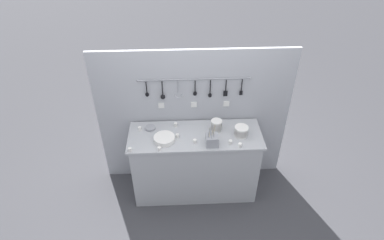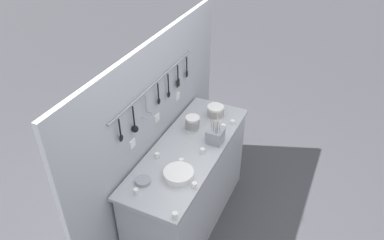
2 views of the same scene
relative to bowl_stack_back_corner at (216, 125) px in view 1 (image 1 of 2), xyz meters
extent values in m
plane|color=#424247|center=(-0.26, -0.08, -0.99)|extent=(20.00, 20.00, 0.00)
cube|color=#ADAFB5|center=(-0.26, -0.08, -0.09)|extent=(1.58, 0.58, 0.03)
cube|color=#ADAFB5|center=(-0.26, -0.08, -0.55)|extent=(1.51, 0.55, 0.89)
cube|color=#A8AAB2|center=(-0.26, 0.24, -0.06)|extent=(2.38, 0.04, 1.86)
cylinder|color=#93969E|center=(-0.26, 0.21, 0.51)|extent=(1.29, 0.01, 0.01)
sphere|color=#93969E|center=(-0.90, 0.21, 0.51)|extent=(0.02, 0.02, 0.02)
sphere|color=#93969E|center=(0.39, 0.21, 0.51)|extent=(0.02, 0.02, 0.02)
cylinder|color=black|center=(-0.80, 0.20, 0.43)|extent=(0.01, 0.01, 0.14)
ellipsoid|color=black|center=(-0.80, 0.20, 0.33)|extent=(0.04, 0.02, 0.06)
cylinder|color=#93969E|center=(-0.80, 0.21, 0.51)|extent=(0.00, 0.01, 0.02)
cylinder|color=black|center=(-0.62, 0.20, 0.41)|extent=(0.01, 0.01, 0.19)
sphere|color=black|center=(-0.62, 0.20, 0.29)|extent=(0.06, 0.06, 0.06)
cylinder|color=#93969E|center=(-0.62, 0.21, 0.51)|extent=(0.01, 0.01, 0.02)
cylinder|color=#93969E|center=(-0.44, 0.20, 0.42)|extent=(0.01, 0.01, 0.15)
torus|color=#93969E|center=(-0.44, 0.20, 0.31)|extent=(0.10, 0.10, 0.01)
cylinder|color=#93969E|center=(-0.44, 0.21, 0.51)|extent=(0.01, 0.01, 0.02)
cylinder|color=black|center=(-0.24, 0.20, 0.43)|extent=(0.01, 0.01, 0.15)
ellipsoid|color=black|center=(-0.24, 0.20, 0.33)|extent=(0.04, 0.02, 0.06)
cylinder|color=#93969E|center=(-0.24, 0.21, 0.51)|extent=(0.01, 0.01, 0.02)
cylinder|color=black|center=(-0.07, 0.20, 0.41)|extent=(0.01, 0.01, 0.18)
ellipsoid|color=black|center=(-0.07, 0.20, 0.30)|extent=(0.04, 0.02, 0.06)
cylinder|color=#93969E|center=(-0.07, 0.21, 0.51)|extent=(0.01, 0.01, 0.02)
cylinder|color=black|center=(0.11, 0.20, 0.42)|extent=(0.01, 0.01, 0.15)
cube|color=black|center=(0.11, 0.20, 0.32)|extent=(0.05, 0.01, 0.07)
cylinder|color=#93969E|center=(0.11, 0.21, 0.51)|extent=(0.01, 0.01, 0.02)
cylinder|color=black|center=(0.30, 0.20, 0.42)|extent=(0.01, 0.01, 0.15)
cube|color=black|center=(0.30, 0.20, 0.32)|extent=(0.04, 0.01, 0.06)
cylinder|color=#93969E|center=(0.30, 0.21, 0.51)|extent=(0.00, 0.01, 0.02)
cube|color=white|center=(-0.65, 0.22, 0.16)|extent=(0.07, 0.01, 0.07)
cube|color=white|center=(-0.26, 0.22, 0.16)|extent=(0.07, 0.01, 0.07)
cube|color=white|center=(0.14, 0.22, 0.16)|extent=(0.07, 0.01, 0.07)
cylinder|color=white|center=(0.00, 0.00, -0.05)|extent=(0.13, 0.13, 0.04)
cylinder|color=white|center=(0.00, 0.00, -0.02)|extent=(0.13, 0.13, 0.04)
cylinder|color=white|center=(0.00, 0.00, 0.00)|extent=(0.13, 0.13, 0.04)
cylinder|color=white|center=(0.00, 0.00, 0.02)|extent=(0.13, 0.13, 0.04)
cylinder|color=white|center=(0.00, 0.00, 0.05)|extent=(0.13, 0.13, 0.04)
cylinder|color=white|center=(0.28, -0.11, -0.05)|extent=(0.16, 0.16, 0.05)
cylinder|color=white|center=(0.28, -0.11, -0.02)|extent=(0.16, 0.16, 0.05)
cylinder|color=white|center=(0.28, -0.11, 0.00)|extent=(0.16, 0.16, 0.05)
cylinder|color=white|center=(0.28, -0.11, 0.03)|extent=(0.16, 0.16, 0.05)
cylinder|color=white|center=(-0.62, -0.17, -0.07)|extent=(0.24, 0.24, 0.01)
cylinder|color=white|center=(-0.62, -0.17, -0.06)|extent=(0.24, 0.24, 0.01)
cylinder|color=white|center=(-0.62, -0.17, -0.05)|extent=(0.24, 0.24, 0.01)
cylinder|color=white|center=(-0.62, -0.17, -0.04)|extent=(0.24, 0.24, 0.01)
cylinder|color=white|center=(-0.62, -0.17, -0.03)|extent=(0.24, 0.24, 0.01)
cylinder|color=white|center=(-0.62, -0.17, -0.02)|extent=(0.24, 0.24, 0.01)
cylinder|color=#93969E|center=(-0.79, 0.06, -0.05)|extent=(0.12, 0.12, 0.03)
cube|color=#93969E|center=(-0.08, -0.26, -0.01)|extent=(0.14, 0.14, 0.13)
cylinder|color=#C6B793|center=(-0.08, -0.24, 0.07)|extent=(0.03, 0.02, 0.16)
cylinder|color=#93969E|center=(-0.07, -0.27, 0.08)|extent=(0.02, 0.01, 0.17)
cylinder|color=#C6B793|center=(-0.11, -0.27, 0.08)|extent=(0.01, 0.03, 0.18)
cylinder|color=#93969E|center=(-0.10, -0.25, 0.08)|extent=(0.02, 0.01, 0.16)
cylinder|color=#93969E|center=(-0.09, -0.30, 0.09)|extent=(0.02, 0.03, 0.18)
cylinder|color=#93969E|center=(-0.12, -0.29, 0.07)|extent=(0.03, 0.03, 0.16)
cylinder|color=#C6B793|center=(-0.06, -0.26, 0.10)|extent=(0.02, 0.02, 0.22)
cylinder|color=#93969E|center=(-0.12, -0.28, 0.10)|extent=(0.03, 0.02, 0.22)
cylinder|color=#93969E|center=(-0.07, -0.21, 0.08)|extent=(0.01, 0.03, 0.18)
cylinder|color=white|center=(0.23, -0.31, -0.05)|extent=(0.04, 0.04, 0.05)
cylinder|color=white|center=(-0.99, -0.33, -0.05)|extent=(0.04, 0.04, 0.05)
cylinder|color=white|center=(0.13, -0.25, -0.05)|extent=(0.04, 0.04, 0.05)
cylinder|color=white|center=(-0.67, -0.33, -0.05)|extent=(0.04, 0.04, 0.05)
cylinder|color=white|center=(-0.48, 0.10, -0.05)|extent=(0.04, 0.04, 0.05)
cylinder|color=white|center=(-0.46, -0.11, -0.05)|extent=(0.04, 0.04, 0.05)
cylinder|color=white|center=(-0.27, -0.22, -0.05)|extent=(0.04, 0.04, 0.05)
cylinder|color=white|center=(-0.91, 0.04, -0.05)|extent=(0.04, 0.04, 0.05)
camera|label=1|loc=(-0.43, -2.99, 2.33)|focal=30.00mm
camera|label=2|loc=(-2.53, -1.18, 2.01)|focal=35.00mm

